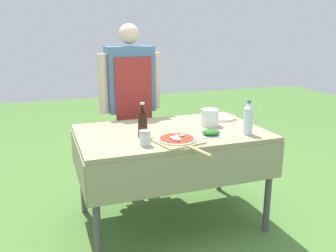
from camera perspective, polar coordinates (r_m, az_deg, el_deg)
The scene contains 10 objects.
ground_plane at distance 3.13m, azimuth 0.42°, elevation -14.91°, with size 12.00×12.00×0.00m, color #517F38.
prep_table at distance 2.85m, azimuth 0.45°, elevation -2.51°, with size 1.47×0.94×0.80m.
person_cook at distance 3.42m, azimuth -6.00°, elevation 4.82°, with size 0.61×0.23×1.63m.
pizza_on_peel at distance 2.53m, azimuth 1.62°, elevation -2.30°, with size 0.36×0.56×0.05m.
oil_bottle at distance 2.64m, azimuth -4.09°, elevation 0.42°, with size 0.07×0.07×0.26m.
water_bottle at distance 2.76m, azimuth 12.75°, elevation 1.18°, with size 0.07×0.07×0.26m.
herb_container at distance 2.70m, azimuth 6.91°, elevation -1.11°, with size 0.19×0.17×0.05m.
mixing_tub at distance 2.97m, azimuth 6.70°, elevation 1.38°, with size 0.15×0.15×0.14m, color silver.
plate_stack at distance 3.24m, azimuth 8.44°, elevation 1.35°, with size 0.28×0.28×0.02m.
sauce_jar at distance 2.45m, azimuth -3.70°, elevation -2.07°, with size 0.08×0.08×0.11m.
Camera 1 is at (-0.94, -2.55, 1.56)m, focal length 38.00 mm.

